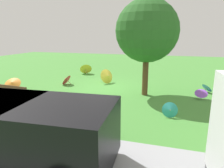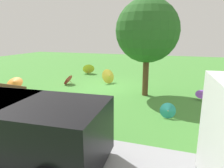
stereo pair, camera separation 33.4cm
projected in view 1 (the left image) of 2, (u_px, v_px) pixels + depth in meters
name	position (u px, v px, depth m)	size (l,w,h in m)	color
ground	(107.00, 88.00, 11.68)	(40.00, 40.00, 0.00)	#478C38
road_strip	(9.00, 165.00, 4.76)	(40.00, 3.76, 0.01)	#9E9EA3
van_dark	(8.00, 126.00, 4.73)	(4.71, 2.36, 1.53)	black
park_bench	(14.00, 95.00, 8.72)	(1.63, 0.61, 0.90)	brown
shade_tree	(147.00, 31.00, 9.64)	(2.99, 2.99, 4.64)	brown
parasol_red_1	(66.00, 79.00, 12.36)	(0.63, 0.72, 0.65)	tan
parasol_yellow_0	(107.00, 76.00, 12.70)	(1.00, 1.02, 0.92)	tan
parasol_teal_0	(170.00, 110.00, 7.46)	(0.60, 0.60, 0.58)	tan
parasol_blue_0	(208.00, 87.00, 10.69)	(0.71, 0.73, 0.53)	tan
parasol_yellow_1	(86.00, 68.00, 15.81)	(1.10, 1.00, 0.86)	tan
parasol_purple_0	(201.00, 93.00, 9.57)	(0.63, 0.60, 0.50)	tan
parasol_orange_0	(12.00, 83.00, 10.85)	(1.04, 0.98, 0.78)	tan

